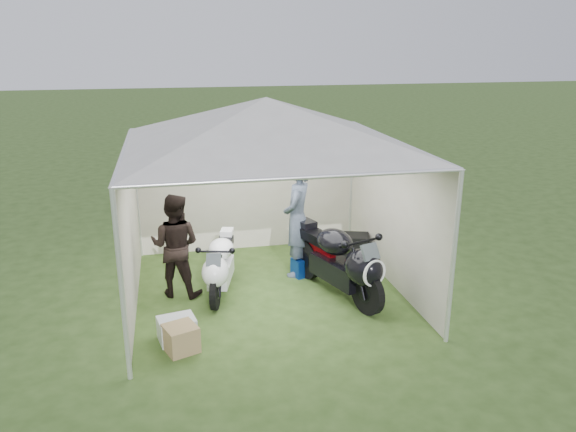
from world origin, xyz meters
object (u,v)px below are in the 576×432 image
crate_0 (177,329)px  crate_1 (181,338)px  motorcycle_white (220,264)px  person_blue_jacket (297,219)px  canopy_tent (266,127)px  motorcycle_black (341,261)px  person_dark_jacket (175,245)px  equipment_box (354,248)px  paddock_stand (305,266)px

crate_0 → crate_1: (0.04, -0.28, 0.01)m
motorcycle_white → person_blue_jacket: person_blue_jacket is taller
canopy_tent → motorcycle_black: (1.04, -0.47, -1.98)m
person_dark_jacket → equipment_box: 3.21m
paddock_stand → crate_0: 2.75m
canopy_tent → crate_0: 3.08m
paddock_stand → person_blue_jacket: (-0.11, 0.09, 0.81)m
canopy_tent → person_blue_jacket: (0.60, 0.56, -1.61)m
canopy_tent → paddock_stand: size_ratio=13.66×
motorcycle_black → paddock_stand: (-0.33, 0.93, -0.44)m
crate_1 → person_blue_jacket: bearing=46.3°
motorcycle_black → paddock_stand: motorcycle_black is taller
paddock_stand → canopy_tent: bearing=-146.8°
motorcycle_white → person_dark_jacket: size_ratio=1.08×
canopy_tent → crate_0: size_ratio=12.05×
equipment_box → crate_1: bearing=-142.4°
person_dark_jacket → crate_0: 1.56m
equipment_box → crate_1: equipment_box is taller
person_dark_jacket → motorcycle_white: bearing=-169.8°
person_blue_jacket → person_dark_jacket: bearing=-52.2°
crate_0 → motorcycle_black: bearing=17.6°
crate_1 → crate_0: bearing=98.7°
motorcycle_white → equipment_box: motorcycle_white is taller
canopy_tent → person_dark_jacket: size_ratio=3.53×
motorcycle_white → motorcycle_black: (1.77, -0.51, 0.11)m
motorcycle_white → crate_1: size_ratio=4.54×
crate_0 → crate_1: size_ratio=1.23×
person_dark_jacket → crate_0: (-0.05, -1.42, -0.65)m
canopy_tent → person_dark_jacket: canopy_tent is taller
equipment_box → person_dark_jacket: bearing=-167.5°
person_blue_jacket → paddock_stand: bearing=76.6°
paddock_stand → person_blue_jacket: size_ratio=0.21×
crate_1 → motorcycle_white: bearing=67.2°
motorcycle_black → equipment_box: size_ratio=4.17×
crate_1 → paddock_stand: bearing=43.5°
canopy_tent → person_blue_jacket: size_ratio=2.92×
crate_0 → motorcycle_white: bearing=61.5°
person_dark_jacket → person_blue_jacket: (1.99, 0.39, 0.17)m
equipment_box → crate_1: (-3.09, -2.39, -0.08)m
crate_1 → motorcycle_black: bearing=23.6°
motorcycle_white → motorcycle_black: 1.85m
paddock_stand → person_dark_jacket: 2.22m
motorcycle_white → motorcycle_black: motorcycle_black is taller
canopy_tent → person_dark_jacket: 2.26m
motorcycle_white → crate_0: bearing=-104.0°
motorcycle_white → crate_0: 1.51m
person_dark_jacket → crate_1: size_ratio=4.20×
motorcycle_white → crate_0: (-0.70, -1.30, -0.33)m
canopy_tent → person_blue_jacket: bearing=42.8°
equipment_box → crate_0: equipment_box is taller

